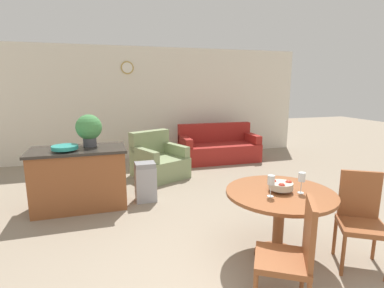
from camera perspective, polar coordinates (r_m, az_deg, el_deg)
wall_back at (r=7.53m, az=-8.12°, el=7.66°), size 8.00×0.09×2.70m
dining_table at (r=3.32m, az=16.33°, el=-11.36°), size 1.12×1.12×0.73m
dining_chair_near_left at (r=2.63m, az=18.60°, el=-18.90°), size 0.58×0.58×0.96m
dining_chair_near_right at (r=3.54m, az=29.45°, el=-11.76°), size 0.58×0.58×0.96m
fruit_bowl at (r=3.24m, az=16.56°, el=-7.60°), size 0.25×0.25×0.12m
wine_glass_left at (r=3.05m, az=14.83°, el=-6.81°), size 0.07×0.07×0.22m
wine_glass_right at (r=3.23m, az=20.18°, el=-6.08°), size 0.07×0.07×0.22m
kitchen_island at (r=4.78m, az=-20.57°, el=-6.08°), size 1.36×0.72×0.90m
teal_bowl at (r=4.56m, az=-23.06°, el=-0.63°), size 0.36×0.36×0.08m
potted_plant at (r=4.74m, az=-19.04°, el=2.82°), size 0.38×0.38×0.48m
trash_bin at (r=4.81m, az=-8.85°, el=-7.14°), size 0.32×0.26×0.62m
couch at (r=7.25m, az=5.05°, el=-0.83°), size 1.86×0.90×0.87m
armchair at (r=6.04m, az=-6.43°, el=-3.35°), size 1.15×1.19×0.88m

